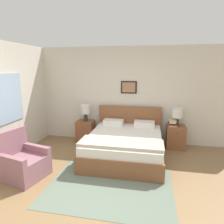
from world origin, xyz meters
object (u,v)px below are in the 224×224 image
Objects in this scene: bed at (125,144)px; nightstand_near_window at (86,131)px; table_lamp_by_door at (177,114)px; armchair at (22,162)px; nightstand_by_door at (176,137)px; table_lamp_near_window at (85,110)px.

nightstand_near_window is at bearing 147.29° from bed.
table_lamp_by_door is (2.44, 0.01, 0.61)m from nightstand_near_window.
bed is 2.25× the size of armchair.
table_lamp_by_door is at bearing 87.16° from nightstand_by_door.
armchair is 1.94× the size of table_lamp_by_door.
table_lamp_near_window reaches higher than armchair.
bed is at bearing -33.22° from table_lamp_near_window.
bed is at bearing 138.62° from armchair.
table_lamp_by_door reaches higher than bed.
nightstand_by_door is at bearing 32.71° from bed.
table_lamp_by_door is at bearing 137.89° from armchair.
nightstand_near_window and nightstand_by_door have the same top height.
nightstand_by_door is at bearing 137.76° from armchair.
nightstand_by_door is 1.28× the size of table_lamp_by_door.
nightstand_near_window is (-1.22, 0.78, -0.00)m from bed.
table_lamp_by_door reaches higher than nightstand_near_window.
table_lamp_by_door is (3.01, 2.04, 0.62)m from armchair.
bed is at bearing -146.97° from table_lamp_by_door.
table_lamp_by_door is (2.43, 0.00, 0.00)m from table_lamp_near_window.
nightstand_near_window is 1.00× the size of nightstand_by_door.
table_lamp_by_door reaches higher than armchair.
bed reaches higher than nightstand_by_door.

